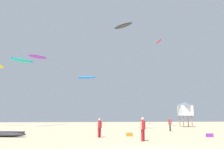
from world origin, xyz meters
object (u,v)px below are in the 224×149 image
at_px(kite_aloft_5, 38,57).
at_px(kite_aloft_6, 87,78).
at_px(person_left, 99,126).
at_px(kite_aloft_4, 159,41).
at_px(kite_grounded_near, 4,134).
at_px(person_foreground, 143,127).
at_px(kite_aloft_0, 22,61).
at_px(kite_aloft_3, 123,26).
at_px(lifeguard_tower, 185,109).
at_px(person_midground, 170,123).
at_px(cooler_box, 210,135).
at_px(gear_bag, 129,135).

distance_m(kite_aloft_5, kite_aloft_6, 11.12).
height_order(person_left, kite_aloft_4, kite_aloft_4).
height_order(kite_grounded_near, kite_aloft_5, kite_aloft_5).
distance_m(person_foreground, kite_aloft_0, 30.26).
height_order(kite_aloft_3, kite_aloft_4, kite_aloft_4).
relative_size(person_left, lifeguard_tower, 0.40).
relative_size(person_midground, person_left, 0.97).
height_order(person_midground, kite_aloft_5, kite_aloft_5).
relative_size(person_midground, cooler_box, 2.90).
distance_m(person_foreground, kite_aloft_4, 27.29).
distance_m(cooler_box, kite_aloft_3, 18.42).
relative_size(person_foreground, person_midground, 1.11).
distance_m(kite_aloft_3, kite_aloft_4, 11.79).
bearing_deg(cooler_box, person_foreground, -156.88).
bearing_deg(gear_bag, kite_aloft_3, 84.49).
bearing_deg(person_midground, kite_aloft_0, -21.63).
xyz_separation_m(person_left, kite_aloft_3, (3.73, 9.62, 13.14)).
height_order(person_foreground, lifeguard_tower, lifeguard_tower).
xyz_separation_m(kite_grounded_near, lifeguard_tower, (24.32, 16.55, 2.81)).
distance_m(kite_aloft_0, kite_aloft_4, 23.98).
relative_size(person_foreground, person_left, 1.07).
distance_m(person_foreground, kite_aloft_6, 35.88).
height_order(person_foreground, gear_bag, person_foreground).
bearing_deg(kite_aloft_6, kite_grounded_near, -104.73).
relative_size(cooler_box, kite_aloft_0, 0.14).
bearing_deg(lifeguard_tower, person_foreground, -119.92).
bearing_deg(cooler_box, kite_aloft_4, 85.54).
xyz_separation_m(person_left, gear_bag, (2.90, 0.99, -0.82)).
distance_m(person_left, gear_bag, 3.17).
bearing_deg(gear_bag, lifeguard_tower, 53.47).
height_order(lifeguard_tower, kite_aloft_5, kite_aloft_5).
bearing_deg(person_foreground, kite_aloft_3, -46.36).
distance_m(kite_grounded_near, kite_aloft_5, 28.91).
bearing_deg(kite_aloft_6, kite_aloft_4, -45.00).
height_order(cooler_box, kite_aloft_0, kite_aloft_0).
bearing_deg(kite_aloft_0, gear_bag, -52.38).
distance_m(person_foreground, lifeguard_tower, 25.20).
relative_size(person_foreground, kite_aloft_4, 0.81).
bearing_deg(kite_aloft_3, person_midground, -17.88).
xyz_separation_m(person_left, kite_aloft_6, (-0.98, 30.93, 9.06)).
relative_size(kite_aloft_3, kite_aloft_5, 0.83).
distance_m(lifeguard_tower, kite_aloft_0, 29.05).
height_order(person_left, kite_aloft_6, kite_aloft_6).
relative_size(lifeguard_tower, kite_aloft_6, 0.98).
distance_m(kite_grounded_near, gear_bag, 11.59).
bearing_deg(kite_aloft_0, person_midground, -30.63).
bearing_deg(kite_grounded_near, person_left, -10.81).
bearing_deg(kite_aloft_4, person_foreground, -110.81).
xyz_separation_m(person_foreground, kite_aloft_4, (8.37, 22.03, 13.76)).
bearing_deg(kite_aloft_6, lifeguard_tower, -37.44).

